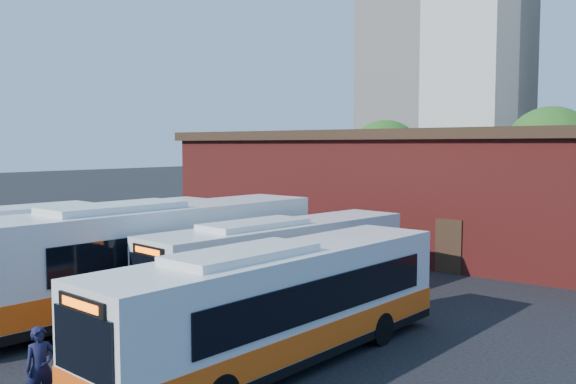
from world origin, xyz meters
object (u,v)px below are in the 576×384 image
Objects in this scene: bus_west at (73,255)px; bus_east at (281,309)px; bus_midwest at (156,259)px; transit_worker at (40,367)px; bus_mideast at (283,266)px.

bus_west is 1.12× the size of bus_east.
bus_west is 0.95× the size of bus_midwest.
transit_worker is (7.84, -5.88, -0.72)m from bus_west.
bus_mideast is 9.85m from transit_worker.
bus_midwest is at bearing 49.73° from transit_worker.
bus_midwest is 4.44m from bus_mideast.
bus_midwest is 8.27m from transit_worker.
bus_west reaches higher than bus_mideast.
bus_midwest is (3.38, 1.03, 0.09)m from bus_west.
bus_east reaches higher than transit_worker.
bus_west is at bearing 70.06° from transit_worker.
bus_west is 10.34m from bus_east.
bus_midwest is at bearing 169.69° from bus_east.
bus_west is 7.81m from bus_mideast.
transit_worker is at bearing -53.10° from bus_midwest.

